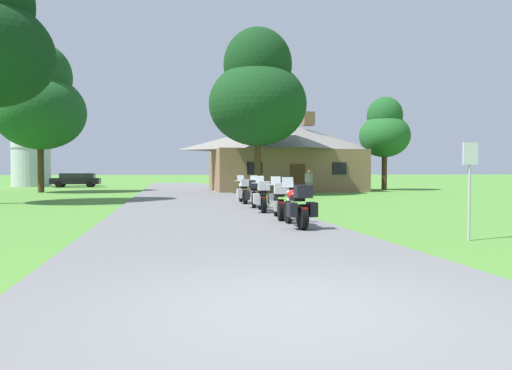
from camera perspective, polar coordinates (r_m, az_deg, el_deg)
name	(u,v)px	position (r m, az deg, el deg)	size (l,w,h in m)	color
ground_plane	(192,200)	(24.67, -8.11, -1.88)	(500.00, 500.00, 0.00)	#4C8433
asphalt_driveway	(194,202)	(22.67, -7.84, -2.11)	(6.40, 80.00, 0.06)	slate
motorcycle_red_nearest_to_camera	(297,206)	(11.80, 5.24, -2.70)	(0.73, 2.08, 1.30)	black
motorcycle_black_second_in_row	(279,201)	(13.95, 2.90, -1.99)	(0.74, 2.08, 1.30)	black
motorcycle_green_third_in_row	(262,197)	(16.45, 0.81, -1.47)	(0.85, 2.08, 1.30)	black
motorcycle_yellow_fourth_in_row	(254,194)	(18.69, -0.26, -1.11)	(0.97, 2.07, 1.30)	black
motorcycle_white_farthest_in_row	(244,191)	(20.90, -1.57, -0.82)	(0.73, 2.08, 1.30)	black
stone_lodge	(284,156)	(37.02, 3.52, 3.72)	(12.14, 8.58, 6.45)	brown
bystander_gray_shirt_near_lodge	(309,181)	(28.94, 6.64, 0.49)	(0.41, 0.43, 1.67)	#75664C
metal_signpost_roadside	(470,179)	(10.89, 25.32, 0.71)	(0.36, 0.06, 2.14)	#9EA0A5
tree_by_lodge_front	(258,93)	(30.53, 0.22, 11.56)	(6.47, 6.47, 11.02)	#422D19
tree_left_far	(40,101)	(37.33, -25.57, 9.50)	(6.51, 6.51, 10.99)	#422D19
tree_right_of_lodge	(385,130)	(39.66, 15.90, 6.67)	(4.21, 4.21, 7.81)	#422D19
metal_silo_distant	(31,144)	(53.22, -26.50, 4.66)	(3.93, 3.93, 8.95)	#B2B7BC
parked_black_suv_far_left	(76,179)	(48.62, -21.68, 0.65)	(4.62, 1.95, 1.40)	black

